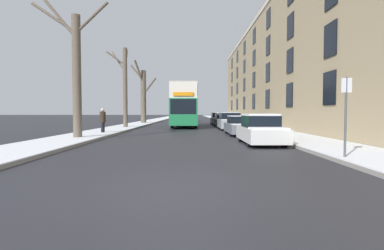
# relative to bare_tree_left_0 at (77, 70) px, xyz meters

# --- Properties ---
(ground_plane) EXTENTS (320.00, 320.00, 0.00)m
(ground_plane) POSITION_rel_bare_tree_left_0_xyz_m (6.04, -10.39, -3.84)
(ground_plane) COLOR #28282D
(sidewalk_left) EXTENTS (2.94, 130.00, 0.16)m
(sidewalk_left) POSITION_rel_bare_tree_left_0_xyz_m (-0.14, 42.61, -3.76)
(sidewalk_left) COLOR gray
(sidewalk_left) RESTS_ON ground
(sidewalk_right) EXTENTS (2.94, 130.00, 0.16)m
(sidewalk_right) POSITION_rel_bare_tree_left_0_xyz_m (12.22, 42.61, -3.76)
(sidewalk_right) COLOR gray
(sidewalk_right) RESTS_ON ground
(terrace_facade_right) EXTENTS (9.10, 51.63, 12.71)m
(terrace_facade_right) POSITION_rel_bare_tree_left_0_xyz_m (18.18, 18.92, 2.52)
(terrace_facade_right) COLOR tan
(terrace_facade_right) RESTS_ON ground
(bare_tree_left_0) EXTENTS (4.56, 1.00, 7.78)m
(bare_tree_left_0) POSITION_rel_bare_tree_left_0_xyz_m (0.00, 0.00, 0.00)
(bare_tree_left_0) COLOR brown
(bare_tree_left_0) RESTS_ON ground
(bare_tree_left_1) EXTENTS (1.89, 1.61, 7.59)m
(bare_tree_left_1) POSITION_rel_bare_tree_left_0_xyz_m (0.13, 11.41, 0.18)
(bare_tree_left_1) COLOR brown
(bare_tree_left_1) RESTS_ON ground
(bare_tree_left_2) EXTENTS (3.50, 2.20, 8.04)m
(bare_tree_left_2) POSITION_rel_bare_tree_left_0_xyz_m (0.06, 22.33, -0.05)
(bare_tree_left_2) COLOR brown
(bare_tree_left_2) RESTS_ON ground
(double_decker_bus) EXTENTS (2.54, 10.39, 4.25)m
(double_decker_bus) POSITION_rel_bare_tree_left_0_xyz_m (5.62, 14.71, -1.43)
(double_decker_bus) COLOR #1E7A47
(double_decker_bus) RESTS_ON ground
(parked_car_0) EXTENTS (1.74, 4.04, 1.45)m
(parked_car_0) POSITION_rel_bare_tree_left_0_xyz_m (9.66, -2.17, -3.18)
(parked_car_0) COLOR silver
(parked_car_0) RESTS_ON ground
(parked_car_1) EXTENTS (1.81, 4.55, 1.29)m
(parked_car_1) POSITION_rel_bare_tree_left_0_xyz_m (9.66, 3.75, -3.23)
(parked_car_1) COLOR slate
(parked_car_1) RESTS_ON ground
(parked_car_2) EXTENTS (1.86, 4.06, 1.52)m
(parked_car_2) POSITION_rel_bare_tree_left_0_xyz_m (9.66, 9.61, -3.14)
(parked_car_2) COLOR #9EA3AD
(parked_car_2) RESTS_ON ground
(parked_car_3) EXTENTS (1.74, 4.59, 1.36)m
(parked_car_3) POSITION_rel_bare_tree_left_0_xyz_m (9.66, 15.16, -3.20)
(parked_car_3) COLOR black
(parked_car_3) RESTS_ON ground
(parked_car_4) EXTENTS (1.87, 4.30, 1.48)m
(parked_car_4) POSITION_rel_bare_tree_left_0_xyz_m (9.66, 20.73, -3.16)
(parked_car_4) COLOR #474C56
(parked_car_4) RESTS_ON ground
(oncoming_van) EXTENTS (2.00, 5.67, 2.48)m
(oncoming_van) POSITION_rel_bare_tree_left_0_xyz_m (4.86, 30.38, -2.50)
(oncoming_van) COLOR #333842
(oncoming_van) RESTS_ON ground
(pedestrian_left_sidewalk) EXTENTS (0.39, 0.39, 1.79)m
(pedestrian_left_sidewalk) POSITION_rel_bare_tree_left_0_xyz_m (0.29, 3.92, -2.85)
(pedestrian_left_sidewalk) COLOR black
(pedestrian_left_sidewalk) RESTS_ON ground
(street_sign_post) EXTENTS (0.32, 0.07, 2.60)m
(street_sign_post) POSITION_rel_bare_tree_left_0_xyz_m (11.05, -7.35, -2.35)
(street_sign_post) COLOR #4C4F54
(street_sign_post) RESTS_ON ground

